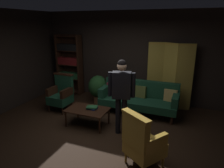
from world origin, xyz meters
TOP-DOWN VIEW (x-y plane):
  - ground_plane at (0.00, 0.00)m, footprint 10.00×10.00m
  - back_wall at (0.00, 2.45)m, footprint 7.20×0.10m
  - side_wall_left at (-3.00, 0.60)m, footprint 0.10×3.60m
  - folding_screen at (1.24, 2.14)m, footprint 1.29×0.27m
  - bookshelf at (-2.15, 2.19)m, footprint 0.90×0.32m
  - velvet_couch at (0.55, 1.45)m, footprint 2.12×0.78m
  - coffee_table at (-0.42, 0.24)m, footprint 1.00×0.64m
  - armchair_gilt_accent at (1.18, -0.75)m, footprint 0.80×0.80m
  - armchair_wing_left at (-1.56, 0.79)m, footprint 0.60×0.59m
  - standing_figure at (0.47, 0.19)m, footprint 0.58×0.30m
  - potted_plant at (-0.80, 1.63)m, footprint 0.59×0.59m
  - book_navy_cloth at (-0.32, 0.30)m, footprint 0.25×0.19m
  - book_green_cloth at (-0.32, 0.30)m, footprint 0.29×0.24m

SIDE VIEW (x-z plane):
  - ground_plane at x=0.00m, z-range 0.00..0.00m
  - coffee_table at x=-0.42m, z-range 0.16..0.58m
  - book_navy_cloth at x=-0.32m, z-range 0.42..0.45m
  - velvet_couch at x=0.55m, z-range 0.01..0.89m
  - book_green_cloth at x=-0.32m, z-range 0.45..0.49m
  - armchair_gilt_accent at x=1.18m, z-range -0.03..1.01m
  - armchair_wing_left at x=-1.56m, z-range -0.03..1.01m
  - potted_plant at x=-0.80m, z-range 0.07..0.96m
  - folding_screen at x=1.24m, z-range 0.04..1.94m
  - standing_figure at x=0.47m, z-range 0.17..1.88m
  - bookshelf at x=-2.15m, z-range 0.06..2.11m
  - back_wall at x=0.00m, z-range 0.00..2.80m
  - side_wall_left at x=-3.00m, z-range 0.00..2.80m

